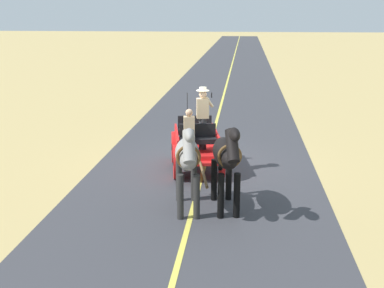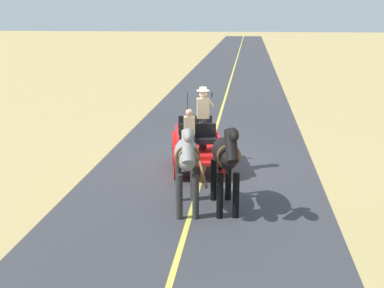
{
  "view_description": "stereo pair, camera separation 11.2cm",
  "coord_description": "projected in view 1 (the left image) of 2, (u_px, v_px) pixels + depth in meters",
  "views": [
    {
      "loc": [
        -1.13,
        14.26,
        4.52
      ],
      "look_at": [
        0.21,
        1.76,
        1.1
      ],
      "focal_mm": 45.68,
      "sensor_mm": 36.0,
      "label": 1
    },
    {
      "loc": [
        -1.24,
        14.24,
        4.52
      ],
      "look_at": [
        0.21,
        1.76,
        1.1
      ],
      "focal_mm": 45.68,
      "sensor_mm": 36.0,
      "label": 2
    }
  ],
  "objects": [
    {
      "name": "horse_off_side",
      "position": [
        188.0,
        157.0,
        11.09
      ],
      "size": [
        0.8,
        2.15,
        2.21
      ],
      "color": "gray",
      "rests_on": "ground"
    },
    {
      "name": "horse_near_side",
      "position": [
        226.0,
        156.0,
        11.15
      ],
      "size": [
        0.86,
        2.15,
        2.21
      ],
      "color": "black",
      "rests_on": "ground"
    },
    {
      "name": "road_surface",
      "position": [
        205.0,
        164.0,
        14.98
      ],
      "size": [
        6.58,
        160.0,
        0.01
      ],
      "primitive_type": "cube",
      "color": "#38383D",
      "rests_on": "ground"
    },
    {
      "name": "ground_plane",
      "position": [
        205.0,
        164.0,
        14.98
      ],
      "size": [
        200.0,
        200.0,
        0.0
      ],
      "primitive_type": "plane",
      "color": "tan"
    },
    {
      "name": "road_centre_stripe",
      "position": [
        205.0,
        163.0,
        14.98
      ],
      "size": [
        0.12,
        160.0,
        0.0
      ],
      "primitive_type": "cube",
      "color": "#DBCC4C",
      "rests_on": "road_surface"
    },
    {
      "name": "horse_drawn_carriage",
      "position": [
        197.0,
        143.0,
        14.17
      ],
      "size": [
        1.82,
        4.51,
        2.5
      ],
      "color": "red",
      "rests_on": "ground"
    }
  ]
}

